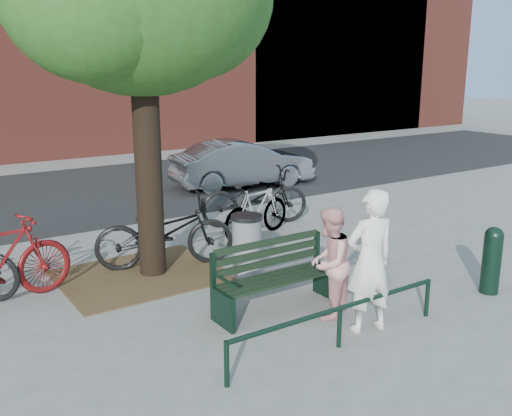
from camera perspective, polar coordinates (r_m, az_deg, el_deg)
ground at (r=7.66m, az=2.17°, el=-10.20°), size 90.00×90.00×0.00m
dirt_pit at (r=9.00m, az=-11.41°, el=-6.60°), size 2.40×2.00×0.02m
road at (r=15.06m, az=-17.15°, el=1.46°), size 40.00×7.00×0.01m
park_bench at (r=7.54m, az=1.85°, el=-6.68°), size 1.74×0.54×0.97m
guard_railing at (r=6.65m, az=8.38°, el=-10.48°), size 3.06×0.06×0.51m
person_left at (r=6.95m, az=11.34°, el=-5.22°), size 0.71×0.53×1.77m
person_right at (r=7.29m, az=7.30°, el=-5.46°), size 0.88×0.83×1.45m
bollard at (r=8.70m, az=22.52°, el=-4.62°), size 0.26×0.26×0.97m
litter_bin at (r=8.63m, az=-0.93°, el=-3.80°), size 0.48×0.48×0.98m
bicycle_c at (r=9.16m, az=-9.10°, el=-2.39°), size 2.32×1.43×1.15m
bicycle_d at (r=10.65m, az=0.08°, el=-0.21°), size 1.77×0.87×1.03m
bicycle_e at (r=11.44m, az=-0.12°, el=1.14°), size 2.33×1.38×1.15m
parked_car at (r=15.07m, az=-1.35°, el=4.46°), size 3.87×1.74×1.23m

